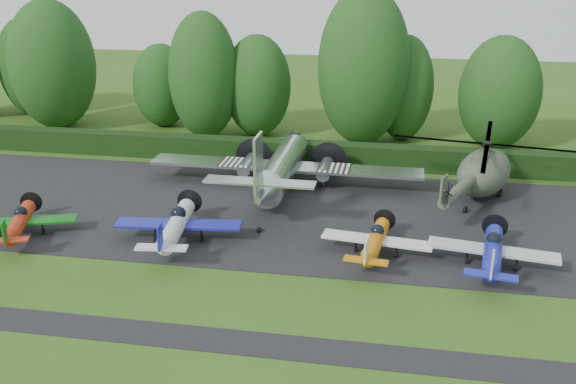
% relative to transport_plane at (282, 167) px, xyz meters
% --- Properties ---
extents(ground, '(160.00, 160.00, 0.00)m').
position_rel_transport_plane_xyz_m(ground, '(-0.39, -14.29, -1.91)').
color(ground, '#2F5317').
rests_on(ground, ground).
extents(apron, '(70.00, 18.00, 0.01)m').
position_rel_transport_plane_xyz_m(apron, '(-0.39, -4.29, -1.91)').
color(apron, black).
rests_on(apron, ground).
extents(taxiway_verge, '(70.00, 2.00, 0.00)m').
position_rel_transport_plane_xyz_m(taxiway_verge, '(-0.39, -20.29, -1.91)').
color(taxiway_verge, black).
rests_on(taxiway_verge, ground).
extents(hedgerow, '(90.00, 1.60, 2.00)m').
position_rel_transport_plane_xyz_m(hedgerow, '(-0.39, 6.71, -1.91)').
color(hedgerow, black).
rests_on(hedgerow, ground).
extents(transport_plane, '(21.38, 16.40, 6.85)m').
position_rel_transport_plane_xyz_m(transport_plane, '(0.00, 0.00, 0.00)').
color(transport_plane, silver).
rests_on(transport_plane, ground).
extents(light_plane_red, '(6.91, 7.27, 2.66)m').
position_rel_transport_plane_xyz_m(light_plane_red, '(-15.06, -11.21, -0.81)').
color(light_plane_red, '#AA280F').
rests_on(light_plane_red, ground).
extents(light_plane_white, '(8.01, 8.43, 3.08)m').
position_rel_transport_plane_xyz_m(light_plane_white, '(-4.83, -10.31, -0.63)').
color(light_plane_white, silver).
rests_on(light_plane_white, ground).
extents(light_plane_orange, '(6.72, 7.07, 2.58)m').
position_rel_transport_plane_xyz_m(light_plane_orange, '(7.59, -10.07, -0.84)').
color(light_plane_orange, '#C6710B').
rests_on(light_plane_orange, ground).
extents(light_plane_blue, '(7.47, 7.86, 2.87)m').
position_rel_transport_plane_xyz_m(light_plane_blue, '(14.33, -10.58, -0.72)').
color(light_plane_blue, '#1A219F').
rests_on(light_plane_blue, ground).
extents(helicopter, '(13.46, 15.76, 4.34)m').
position_rel_transport_plane_xyz_m(helicopter, '(15.00, 1.00, 0.42)').
color(helicopter, '#3A4434').
rests_on(helicopter, ground).
extents(tree_0, '(6.72, 6.72, 12.13)m').
position_rel_transport_plane_xyz_m(tree_0, '(-9.98, 13.29, 4.14)').
color(tree_0, black).
rests_on(tree_0, ground).
extents(tree_2, '(7.35, 7.35, 10.35)m').
position_rel_transport_plane_xyz_m(tree_2, '(17.49, 14.54, 3.25)').
color(tree_2, black).
rests_on(tree_2, ground).
extents(tree_5, '(6.55, 6.55, 9.89)m').
position_rel_transport_plane_xyz_m(tree_5, '(-5.14, 15.06, 3.02)').
color(tree_5, black).
rests_on(tree_5, ground).
extents(tree_6, '(6.15, 6.15, 10.55)m').
position_rel_transport_plane_xyz_m(tree_6, '(-31.98, 19.36, 3.35)').
color(tree_6, black).
rests_on(tree_6, ground).
extents(tree_7, '(8.53, 8.53, 12.97)m').
position_rel_transport_plane_xyz_m(tree_7, '(-26.03, 14.21, 4.57)').
color(tree_7, black).
rests_on(tree_7, ground).
extents(tree_8, '(5.46, 5.46, 10.05)m').
position_rel_transport_plane_xyz_m(tree_8, '(8.97, 15.85, 3.10)').
color(tree_8, black).
rests_on(tree_8, ground).
extents(tree_9, '(5.95, 5.95, 8.51)m').
position_rel_transport_plane_xyz_m(tree_9, '(-15.58, 16.82, 2.33)').
color(tree_9, black).
rests_on(tree_9, ground).
extents(tree_10, '(8.48, 8.48, 14.52)m').
position_rel_transport_plane_xyz_m(tree_10, '(5.13, 13.93, 5.34)').
color(tree_10, black).
rests_on(tree_10, ground).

